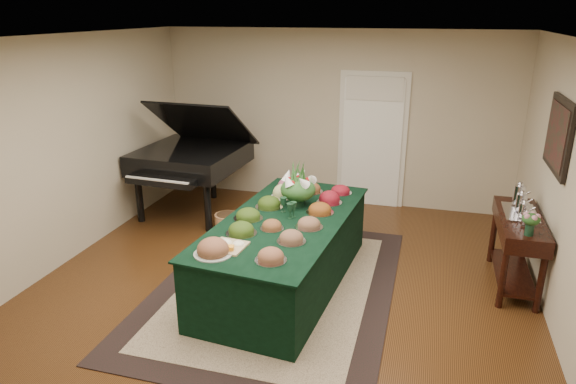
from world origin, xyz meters
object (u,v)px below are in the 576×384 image
(buffet_table, at_px, (285,252))
(mahogany_sideboard, at_px, (519,233))
(floral_centerpiece, at_px, (298,185))
(grand_piano, at_px, (191,157))

(buffet_table, xyz_separation_m, mahogany_sideboard, (2.48, 0.69, 0.24))
(floral_centerpiece, bearing_deg, buffet_table, -94.02)
(buffet_table, distance_m, mahogany_sideboard, 2.58)
(mahogany_sideboard, bearing_deg, floral_centerpiece, -174.09)
(buffet_table, height_order, mahogany_sideboard, mahogany_sideboard)
(floral_centerpiece, bearing_deg, grand_piano, 146.56)
(buffet_table, distance_m, floral_centerpiece, 0.78)
(floral_centerpiece, height_order, grand_piano, grand_piano)
(buffet_table, height_order, grand_piano, grand_piano)
(grand_piano, bearing_deg, buffet_table, -41.81)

